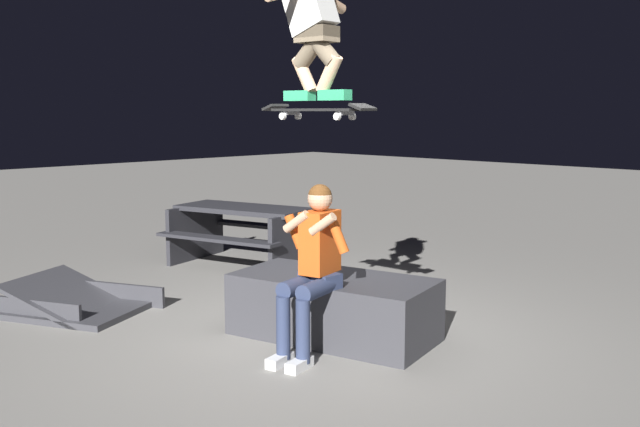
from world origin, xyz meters
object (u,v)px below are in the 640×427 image
object	(u,v)px
ledge_box_main	(333,307)
skater_airborne	(311,20)
skateboard	(317,110)
kicker_ramp	(78,305)
person_sitting_on_ledge	(313,261)
picnic_table_back	(243,226)

from	to	relation	value
ledge_box_main	skater_airborne	bearing A→B (deg)	105.93
ledge_box_main	skateboard	xyz separation A→B (m)	(-0.16, 0.37, 1.68)
skater_airborne	kicker_ramp	bearing A→B (deg)	18.67
person_sitting_on_ledge	skater_airborne	size ratio (longest dim) A/B	1.22
skateboard	kicker_ramp	xyz separation A→B (m)	(2.47, 0.82, -1.88)
skateboard	skater_airborne	world-z (taller)	skater_airborne
skater_airborne	kicker_ramp	distance (m)	3.61
skater_airborne	kicker_ramp	xyz separation A→B (m)	(2.41, 0.81, -2.57)
skater_airborne	skateboard	bearing A→B (deg)	-176.35
person_sitting_on_ledge	picnic_table_back	world-z (taller)	person_sitting_on_ledge
skater_airborne	kicker_ramp	size ratio (longest dim) A/B	0.76
kicker_ramp	skateboard	bearing A→B (deg)	-161.66
person_sitting_on_ledge	skater_airborne	distance (m)	1.87
ledge_box_main	person_sitting_on_ledge	bearing A→B (deg)	113.52
picnic_table_back	kicker_ramp	bearing A→B (deg)	101.88
ledge_box_main	skater_airborne	xyz separation A→B (m)	(-0.11, 0.37, 2.37)
kicker_ramp	picnic_table_back	distance (m)	2.61
person_sitting_on_ledge	kicker_ramp	xyz separation A→B (m)	(2.50, 0.74, -0.70)
skater_airborne	kicker_ramp	world-z (taller)	skater_airborne
ledge_box_main	kicker_ramp	xyz separation A→B (m)	(2.30, 1.18, -0.20)
ledge_box_main	skateboard	world-z (taller)	skateboard
ledge_box_main	kicker_ramp	distance (m)	2.60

